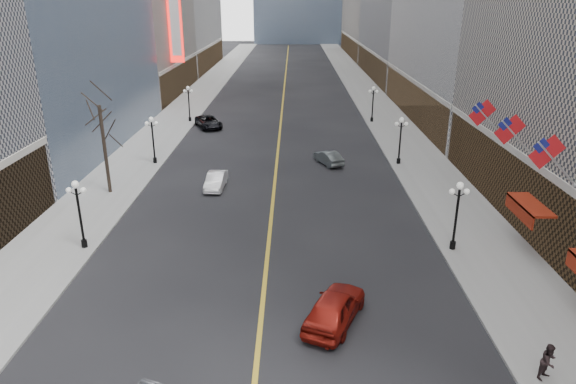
{
  "coord_description": "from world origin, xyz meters",
  "views": [
    {
      "loc": [
        1.57,
        0.54,
        15.16
      ],
      "look_at": [
        1.4,
        18.65,
        8.29
      ],
      "focal_mm": 32.0,
      "sensor_mm": 36.0,
      "label": 1
    }
  ],
  "objects_px": {
    "streetlamp_west_2": "(153,135)",
    "streetlamp_west_3": "(189,100)",
    "car_nb_mid": "(216,181)",
    "streetlamp_east_3": "(373,100)",
    "car_sb_far": "(328,158)",
    "streetlamp_east_1": "(457,209)",
    "streetlamp_east_2": "(400,136)",
    "streetlamp_west_1": "(79,207)",
    "car_nb_far": "(209,122)",
    "car_sb_mid": "(335,307)"
  },
  "relations": [
    {
      "from": "streetlamp_west_3",
      "to": "car_sb_far",
      "type": "xyz_separation_m",
      "value": [
        16.83,
        -17.79,
        -2.25
      ]
    },
    {
      "from": "streetlamp_east_1",
      "to": "streetlamp_west_2",
      "type": "relative_size",
      "value": 1.0
    },
    {
      "from": "car_nb_far",
      "to": "car_sb_far",
      "type": "bearing_deg",
      "value": -70.56
    },
    {
      "from": "car_sb_far",
      "to": "streetlamp_west_3",
      "type": "bearing_deg",
      "value": -70.71
    },
    {
      "from": "streetlamp_east_2",
      "to": "car_sb_mid",
      "type": "height_order",
      "value": "streetlamp_east_2"
    },
    {
      "from": "streetlamp_east_3",
      "to": "car_sb_far",
      "type": "xyz_separation_m",
      "value": [
        -6.77,
        -17.79,
        -2.25
      ]
    },
    {
      "from": "streetlamp_west_2",
      "to": "car_sb_far",
      "type": "height_order",
      "value": "streetlamp_west_2"
    },
    {
      "from": "car_nb_mid",
      "to": "car_sb_mid",
      "type": "bearing_deg",
      "value": -63.71
    },
    {
      "from": "car_sb_mid",
      "to": "car_sb_far",
      "type": "bearing_deg",
      "value": -69.58
    },
    {
      "from": "streetlamp_west_3",
      "to": "car_sb_mid",
      "type": "bearing_deg",
      "value": -70.55
    },
    {
      "from": "streetlamp_west_1",
      "to": "car_nb_mid",
      "type": "height_order",
      "value": "streetlamp_west_1"
    },
    {
      "from": "streetlamp_west_2",
      "to": "car_nb_far",
      "type": "bearing_deg",
      "value": 78.98
    },
    {
      "from": "car_sb_mid",
      "to": "streetlamp_east_3",
      "type": "bearing_deg",
      "value": -77.09
    },
    {
      "from": "streetlamp_east_3",
      "to": "car_nb_mid",
      "type": "relative_size",
      "value": 1.11
    },
    {
      "from": "streetlamp_west_3",
      "to": "car_sb_far",
      "type": "relative_size",
      "value": 1.13
    },
    {
      "from": "streetlamp_east_3",
      "to": "car_nb_mid",
      "type": "distance_m",
      "value": 29.85
    },
    {
      "from": "streetlamp_west_1",
      "to": "car_sb_far",
      "type": "bearing_deg",
      "value": 47.25
    },
    {
      "from": "streetlamp_east_3",
      "to": "streetlamp_west_3",
      "type": "relative_size",
      "value": 1.0
    },
    {
      "from": "streetlamp_east_2",
      "to": "car_nb_mid",
      "type": "height_order",
      "value": "streetlamp_east_2"
    },
    {
      "from": "streetlamp_west_1",
      "to": "car_nb_far",
      "type": "bearing_deg",
      "value": 84.94
    },
    {
      "from": "streetlamp_west_3",
      "to": "car_sb_far",
      "type": "bearing_deg",
      "value": -46.58
    },
    {
      "from": "streetlamp_east_3",
      "to": "car_sb_mid",
      "type": "xyz_separation_m",
      "value": [
        -8.13,
        -43.81,
        -2.05
      ]
    },
    {
      "from": "streetlamp_east_2",
      "to": "streetlamp_west_3",
      "type": "bearing_deg",
      "value": 142.67
    },
    {
      "from": "streetlamp_east_1",
      "to": "streetlamp_west_1",
      "type": "distance_m",
      "value": 23.6
    },
    {
      "from": "streetlamp_west_2",
      "to": "streetlamp_west_3",
      "type": "xyz_separation_m",
      "value": [
        0.0,
        18.0,
        0.0
      ]
    },
    {
      "from": "streetlamp_west_2",
      "to": "car_nb_far",
      "type": "distance_m",
      "value": 15.41
    },
    {
      "from": "car_nb_mid",
      "to": "streetlamp_west_3",
      "type": "bearing_deg",
      "value": 107.72
    },
    {
      "from": "streetlamp_east_1",
      "to": "streetlamp_east_3",
      "type": "xyz_separation_m",
      "value": [
        0.0,
        36.0,
        0.0
      ]
    },
    {
      "from": "streetlamp_east_2",
      "to": "streetlamp_west_2",
      "type": "xyz_separation_m",
      "value": [
        -23.6,
        0.0,
        0.0
      ]
    },
    {
      "from": "streetlamp_west_2",
      "to": "car_nb_mid",
      "type": "distance_m",
      "value": 9.8
    },
    {
      "from": "streetlamp_west_1",
      "to": "car_nb_far",
      "type": "relative_size",
      "value": 0.84
    },
    {
      "from": "streetlamp_east_2",
      "to": "streetlamp_west_2",
      "type": "relative_size",
      "value": 1.0
    },
    {
      "from": "car_nb_far",
      "to": "car_sb_mid",
      "type": "xyz_separation_m",
      "value": [
        12.55,
        -40.79,
        0.11
      ]
    },
    {
      "from": "streetlamp_west_2",
      "to": "car_sb_mid",
      "type": "distance_m",
      "value": 30.16
    },
    {
      "from": "streetlamp_east_1",
      "to": "car_sb_mid",
      "type": "relative_size",
      "value": 0.9
    },
    {
      "from": "streetlamp_east_1",
      "to": "car_sb_far",
      "type": "distance_m",
      "value": 19.56
    },
    {
      "from": "streetlamp_west_1",
      "to": "streetlamp_west_2",
      "type": "relative_size",
      "value": 1.0
    },
    {
      "from": "car_nb_far",
      "to": "car_sb_far",
      "type": "xyz_separation_m",
      "value": [
        13.92,
        -14.76,
        -0.09
      ]
    },
    {
      "from": "streetlamp_east_1",
      "to": "streetlamp_east_2",
      "type": "xyz_separation_m",
      "value": [
        0.0,
        18.0,
        0.0
      ]
    },
    {
      "from": "car_sb_far",
      "to": "streetlamp_west_2",
      "type": "bearing_deg",
      "value": -23.41
    },
    {
      "from": "streetlamp_east_1",
      "to": "car_nb_far",
      "type": "distance_m",
      "value": 38.98
    },
    {
      "from": "streetlamp_west_3",
      "to": "car_nb_far",
      "type": "height_order",
      "value": "streetlamp_west_3"
    },
    {
      "from": "car_nb_mid",
      "to": "streetlamp_west_2",
      "type": "bearing_deg",
      "value": 138.17
    },
    {
      "from": "car_nb_far",
      "to": "car_sb_mid",
      "type": "height_order",
      "value": "car_sb_mid"
    },
    {
      "from": "car_nb_mid",
      "to": "car_nb_far",
      "type": "distance_m",
      "value": 21.95
    },
    {
      "from": "streetlamp_west_3",
      "to": "car_nb_far",
      "type": "bearing_deg",
      "value": -46.05
    },
    {
      "from": "streetlamp_east_1",
      "to": "car_nb_mid",
      "type": "distance_m",
      "value": 20.36
    },
    {
      "from": "streetlamp_east_2",
      "to": "car_nb_far",
      "type": "height_order",
      "value": "streetlamp_east_2"
    },
    {
      "from": "streetlamp_east_2",
      "to": "car_nb_far",
      "type": "bearing_deg",
      "value": 144.1
    },
    {
      "from": "car_nb_mid",
      "to": "car_sb_far",
      "type": "distance_m",
      "value": 12.08
    }
  ]
}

